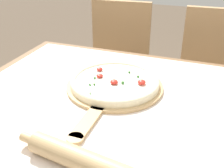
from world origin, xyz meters
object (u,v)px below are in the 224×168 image
at_px(pizza_peel, 113,88).
at_px(rolling_pin, 91,164).
at_px(chair_left, 117,62).
at_px(pizza, 115,82).
at_px(chair_right, 211,75).

xyz_separation_m(pizza_peel, rolling_pin, (0.09, -0.41, 0.02)).
relative_size(pizza_peel, rolling_pin, 1.22).
distance_m(rolling_pin, chair_left, 1.21).
xyz_separation_m(pizza, chair_left, (-0.24, 0.72, -0.25)).
relative_size(pizza_peel, chair_right, 0.61).
height_order(pizza, rolling_pin, rolling_pin).
bearing_deg(rolling_pin, pizza, 102.26).
distance_m(pizza, chair_left, 0.79).
height_order(pizza_peel, pizza, pizza).
relative_size(chair_left, chair_right, 1.00).
height_order(rolling_pin, chair_right, chair_right).
bearing_deg(pizza, pizza_peel, -90.32).
distance_m(pizza, chair_right, 0.83).
bearing_deg(pizza_peel, chair_right, 64.68).
xyz_separation_m(rolling_pin, chair_left, (-0.33, 1.14, -0.25)).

